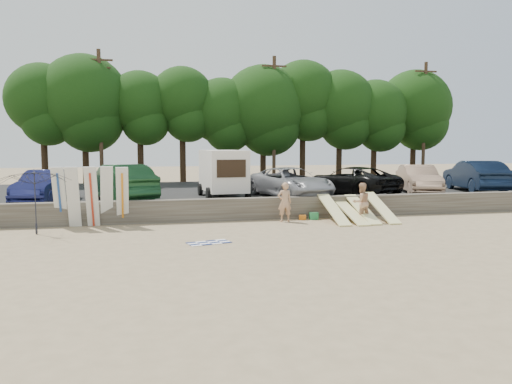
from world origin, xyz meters
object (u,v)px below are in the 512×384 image
Objects in this scene: car_1 at (121,183)px; car_4 at (419,179)px; car_2 at (291,182)px; car_5 at (476,176)px; beach_umbrella at (34,202)px; beachgoer_a at (285,202)px; cooler at (314,216)px; car_0 at (44,186)px; car_3 at (352,181)px; box_trailer at (223,171)px; beachgoer_b at (361,202)px.

car_4 is (16.06, 0.21, -0.10)m from car_1.
car_5 is at bearing -10.62° from car_2.
car_5 is 23.59m from beach_umbrella.
car_1 is 19.97m from car_5.
beach_umbrella is (-10.15, -1.05, 0.38)m from beachgoer_a.
beachgoer_a is 4.62× the size of cooler.
car_5 reaches higher than beachgoer_a.
car_5 reaches higher than car_1.
car_1 is at bearing 13.77° from car_5.
cooler is (0.16, -3.19, -1.31)m from car_2.
car_0 is 0.85× the size of car_5.
car_1 is 0.98× the size of car_3.
box_trailer is 11.00m from car_4.
cooler is (3.55, -4.04, -1.90)m from box_trailer.
beachgoer_b is at bearing -80.32° from car_2.
beachgoer_a is at bearing -138.44° from car_4.
box_trailer reaches higher than beach_umbrella.
car_3 is 14.43× the size of cooler.
beachgoer_b is at bearing -47.20° from box_trailer.
car_3 is (3.68, 0.63, -0.01)m from car_2.
beach_umbrella is (-8.07, -5.41, -0.80)m from box_trailer.
beachgoer_b is at bearing 40.62° from car_5.
box_trailer is at bearing 33.83° from beach_umbrella.
car_4 is at bearing -145.19° from beachgoer_b.
car_1 is at bearing -176.55° from box_trailer.
car_5 reaches higher than car_0.
box_trailer is 0.71× the size of car_2.
car_3 is 7.82m from car_5.
car_2 is at bearing 156.96° from car_1.
car_4 reaches higher than car_2.
car_4 is 3.93m from car_5.
car_2 is 3.80m from beachgoer_a.
beachgoer_a is at bearing -10.78° from car_0.
beach_umbrella reaches higher than car_5.
car_5 reaches higher than car_3.
car_0 is 0.83× the size of car_2.
box_trailer is 0.82× the size of car_4.
box_trailer reaches higher than car_2.
beachgoer_a is at bearing -163.37° from cooler.
car_2 is at bearing -17.28° from box_trailer.
car_0 is 2.63× the size of beachgoer_a.
car_3 is (12.15, 0.38, -0.12)m from car_1.
car_4 is 2.72× the size of beachgoer_a.
beachgoer_a is at bearing -125.37° from car_2.
beach_umbrella is at bearing -2.62° from car_3.
car_1 is at bearing -26.20° from beachgoer_a.
car_1 is 3.08× the size of beachgoer_b.
car_5 is at bearing 13.29° from beach_umbrella.
box_trailer is 0.72× the size of car_3.
car_1 is 8.48m from car_2.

